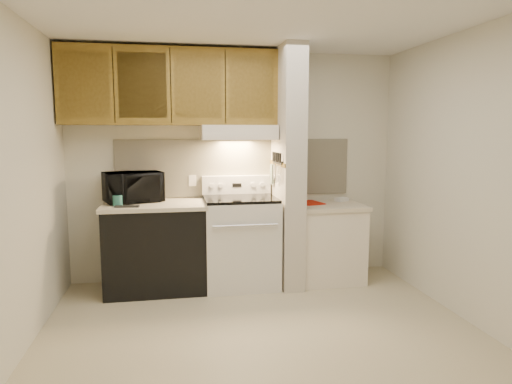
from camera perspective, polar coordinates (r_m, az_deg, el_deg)
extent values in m
plane|color=#C2B692|center=(3.95, 0.62, -16.88)|extent=(3.60, 3.60, 0.00)
plane|color=white|center=(3.70, 0.68, 21.10)|extent=(3.60, 3.60, 0.00)
cube|color=beige|center=(5.09, -2.57, 3.24)|extent=(3.60, 2.50, 0.02)
cube|color=beige|center=(3.72, -27.71, 0.76)|extent=(0.02, 3.00, 2.50)
cube|color=beige|center=(4.33, 24.73, 1.78)|extent=(0.02, 3.00, 2.50)
cube|color=beige|center=(5.08, -2.55, 3.06)|extent=(2.60, 0.02, 0.63)
cube|color=silver|center=(4.88, -1.96, -6.36)|extent=(0.76, 0.65, 0.92)
cube|color=black|center=(4.56, -1.38, -6.82)|extent=(0.50, 0.01, 0.30)
cylinder|color=silver|center=(4.48, -1.31, -4.22)|extent=(0.65, 0.02, 0.02)
cube|color=black|center=(4.78, -1.99, -0.84)|extent=(0.74, 0.64, 0.03)
cube|color=silver|center=(5.05, -2.46, 0.92)|extent=(0.76, 0.08, 0.20)
cube|color=black|center=(5.01, -2.40, 0.87)|extent=(0.10, 0.01, 0.04)
cylinder|color=silver|center=(4.97, -5.59, 0.79)|extent=(0.05, 0.02, 0.05)
cylinder|color=silver|center=(4.98, -4.44, 0.82)|extent=(0.05, 0.02, 0.05)
cylinder|color=silver|center=(5.03, -0.36, 0.91)|extent=(0.05, 0.02, 0.05)
cylinder|color=silver|center=(5.05, 0.76, 0.93)|extent=(0.05, 0.02, 0.05)
cube|color=black|center=(4.85, -12.40, -6.93)|extent=(1.00, 0.63, 0.87)
cube|color=beige|center=(4.76, -12.55, -1.61)|extent=(1.04, 0.67, 0.04)
cube|color=black|center=(4.57, -15.82, -1.74)|extent=(0.24, 0.09, 0.02)
cylinder|color=#27645B|center=(4.68, -16.91, -1.03)|extent=(0.11, 0.11, 0.10)
cube|color=#EFE4CF|center=(5.04, -7.94, 1.41)|extent=(0.08, 0.01, 0.12)
imported|color=black|center=(4.89, -15.13, 0.62)|extent=(0.66, 0.54, 0.31)
cube|color=beige|center=(4.84, 3.99, 3.00)|extent=(0.22, 0.70, 2.50)
cube|color=olive|center=(4.81, 2.66, 3.58)|extent=(0.01, 0.70, 0.04)
cube|color=black|center=(4.76, 2.72, 3.78)|extent=(0.02, 0.42, 0.04)
cube|color=silver|center=(4.60, 3.04, 2.40)|extent=(0.01, 0.03, 0.16)
cylinder|color=black|center=(4.59, 3.06, 4.26)|extent=(0.02, 0.02, 0.10)
cube|color=silver|center=(4.68, 2.82, 2.36)|extent=(0.01, 0.04, 0.18)
cylinder|color=black|center=(4.68, 2.80, 4.32)|extent=(0.02, 0.02, 0.10)
cube|color=silver|center=(4.76, 2.60, 2.33)|extent=(0.01, 0.04, 0.20)
cylinder|color=black|center=(4.75, 2.60, 4.37)|extent=(0.02, 0.02, 0.10)
cube|color=silver|center=(4.85, 2.36, 2.66)|extent=(0.01, 0.04, 0.16)
cylinder|color=black|center=(4.84, 2.37, 4.43)|extent=(0.02, 0.02, 0.10)
cube|color=silver|center=(4.91, 2.18, 2.61)|extent=(0.01, 0.04, 0.18)
cylinder|color=black|center=(4.91, 2.16, 4.48)|extent=(0.02, 0.02, 0.10)
cube|color=slate|center=(4.99, 2.03, 2.24)|extent=(0.03, 0.09, 0.21)
cube|color=#EFE4CF|center=(5.11, 8.94, -6.43)|extent=(0.70, 0.60, 0.81)
cube|color=beige|center=(5.03, 9.04, -1.73)|extent=(0.74, 0.64, 0.04)
cube|color=#B11A07|center=(5.06, 6.75, -1.33)|extent=(0.29, 0.35, 0.01)
cube|color=white|center=(5.26, 10.66, -0.92)|extent=(0.16, 0.14, 0.04)
cube|color=#EFE4CF|center=(4.86, -2.24, 7.46)|extent=(0.78, 0.44, 0.15)
cube|color=#EFE4CF|center=(4.65, -1.87, 6.90)|extent=(0.78, 0.04, 0.06)
cube|color=olive|center=(4.87, -10.61, 12.75)|extent=(2.18, 0.33, 0.77)
cube|color=olive|center=(4.79, -20.69, 12.50)|extent=(0.46, 0.01, 0.63)
cube|color=black|center=(4.75, -17.37, 12.68)|extent=(0.01, 0.01, 0.73)
cube|color=olive|center=(4.72, -14.01, 12.83)|extent=(0.46, 0.01, 0.63)
cube|color=black|center=(4.71, -10.62, 12.93)|extent=(0.01, 0.01, 0.73)
cube|color=olive|center=(4.72, -7.22, 12.99)|extent=(0.46, 0.01, 0.63)
cube|color=black|center=(4.74, -3.85, 13.01)|extent=(0.01, 0.01, 0.73)
cube|color=olive|center=(4.78, -0.52, 12.98)|extent=(0.46, 0.01, 0.63)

